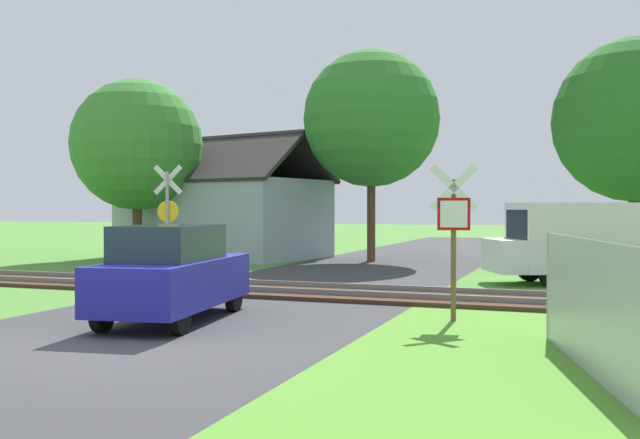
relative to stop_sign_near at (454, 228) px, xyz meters
name	(u,v)px	position (x,y,z in m)	size (l,w,h in m)	color
ground_plane	(98,348)	(-4.57, -4.37, -1.72)	(160.00, 160.00, 0.00)	#4C8433
road_asphalt	(170,327)	(-4.57, -2.37, -1.71)	(6.89, 80.00, 0.01)	#38383A
grass_verge	(542,435)	(1.88, -6.37, -1.71)	(6.00, 20.00, 0.01)	#54912D
rail_track	(287,291)	(-4.57, 2.92, -1.66)	(60.00, 2.60, 0.22)	#422D1E
stop_sign_near	(454,228)	(0.00, 0.00, 0.00)	(0.87, 0.22, 2.91)	brown
crossing_sign_far	(168,213)	(-9.20, 4.90, 0.24)	(0.86, 0.21, 3.36)	#9E9EA5
house	(222,215)	(-12.23, 14.04, 0.08)	(9.68, 7.14, 5.21)	#99A3B7
tree_right	(637,120)	(3.84, 11.22, 3.12)	(5.15, 5.15, 7.43)	#513823
tree_left	(137,145)	(-14.75, 11.44, 2.94)	(5.31, 5.31, 7.32)	#513823
tree_center	(371,119)	(-5.52, 13.74, 3.87)	(5.36, 5.36, 8.28)	#513823
mail_truck	(584,239)	(2.30, 7.80, -0.48)	(5.22, 3.75, 2.24)	white
parked_car	(173,273)	(-4.86, -1.81, -0.82)	(2.18, 4.19, 1.78)	navy
fence_panel	(588,306)	(2.30, -3.56, -0.87)	(1.20, 4.64, 1.70)	#9E9EA5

